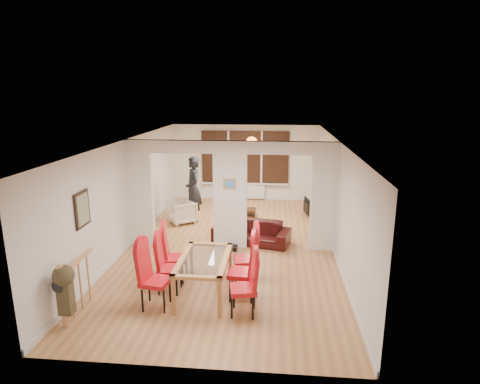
# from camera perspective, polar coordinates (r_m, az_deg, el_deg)

# --- Properties ---
(floor) EXTENTS (5.00, 9.00, 0.01)m
(floor) POSITION_cam_1_polar(r_m,az_deg,el_deg) (9.97, -1.36, -7.70)
(floor) COLOR #B37A48
(floor) RESTS_ON ground
(room_walls) EXTENTS (5.00, 9.00, 2.60)m
(room_walls) POSITION_cam_1_polar(r_m,az_deg,el_deg) (9.56, -1.40, -0.45)
(room_walls) COLOR silver
(room_walls) RESTS_ON floor
(divider_wall) EXTENTS (5.00, 0.18, 2.60)m
(divider_wall) POSITION_cam_1_polar(r_m,az_deg,el_deg) (9.56, -1.40, -0.45)
(divider_wall) COLOR white
(divider_wall) RESTS_ON floor
(bay_window_blinds) EXTENTS (3.00, 0.08, 1.80)m
(bay_window_blinds) POSITION_cam_1_polar(r_m,az_deg,el_deg) (13.85, 0.71, 4.98)
(bay_window_blinds) COLOR black
(bay_window_blinds) RESTS_ON room_walls
(radiator) EXTENTS (1.40, 0.08, 0.50)m
(radiator) POSITION_cam_1_polar(r_m,az_deg,el_deg) (14.05, 0.69, 0.12)
(radiator) COLOR white
(radiator) RESTS_ON floor
(pendant_light) EXTENTS (0.36, 0.36, 0.36)m
(pendant_light) POSITION_cam_1_polar(r_m,az_deg,el_deg) (12.61, 1.68, 7.05)
(pendant_light) COLOR orange
(pendant_light) RESTS_ON room_walls
(stair_newel) EXTENTS (0.40, 1.20, 1.10)m
(stair_newel) POSITION_cam_1_polar(r_m,az_deg,el_deg) (7.55, -21.99, -11.73)
(stair_newel) COLOR tan
(stair_newel) RESTS_ON floor
(wall_poster) EXTENTS (0.04, 0.52, 0.67)m
(wall_poster) POSITION_cam_1_polar(r_m,az_deg,el_deg) (7.95, -21.53, -2.28)
(wall_poster) COLOR gray
(wall_poster) RESTS_ON room_walls
(pillar_photo) EXTENTS (0.30, 0.03, 0.25)m
(pillar_photo) POSITION_cam_1_polar(r_m,az_deg,el_deg) (9.39, -1.48, 1.17)
(pillar_photo) COLOR #4C8CD8
(pillar_photo) RESTS_ON divider_wall
(dining_table) EXTENTS (0.89, 1.58, 0.74)m
(dining_table) POSITION_cam_1_polar(r_m,az_deg,el_deg) (7.63, -5.11, -11.88)
(dining_table) COLOR #AD7440
(dining_table) RESTS_ON floor
(dining_chair_la) EXTENTS (0.53, 0.53, 1.15)m
(dining_chair_la) POSITION_cam_1_polar(r_m,az_deg,el_deg) (7.27, -11.94, -11.73)
(dining_chair_la) COLOR red
(dining_chair_la) RESTS_ON floor
(dining_chair_lb) EXTENTS (0.45, 0.45, 1.06)m
(dining_chair_lb) POSITION_cam_1_polar(r_m,az_deg,el_deg) (7.77, -10.04, -10.24)
(dining_chair_lb) COLOR red
(dining_chair_lb) RESTS_ON floor
(dining_chair_lc) EXTENTS (0.51, 0.51, 1.10)m
(dining_chair_lc) POSITION_cam_1_polar(r_m,az_deg,el_deg) (8.18, -9.23, -8.76)
(dining_chair_lc) COLOR red
(dining_chair_lc) RESTS_ON floor
(dining_chair_ra) EXTENTS (0.51, 0.51, 1.08)m
(dining_chair_ra) POSITION_cam_1_polar(r_m,az_deg,el_deg) (6.93, 0.46, -13.06)
(dining_chair_ra) COLOR red
(dining_chair_ra) RESTS_ON floor
(dining_chair_rb) EXTENTS (0.50, 0.50, 1.17)m
(dining_chair_rb) POSITION_cam_1_polar(r_m,az_deg,el_deg) (7.41, 0.22, -10.81)
(dining_chair_rb) COLOR red
(dining_chair_rb) RESTS_ON floor
(dining_chair_rc) EXTENTS (0.53, 0.53, 1.12)m
(dining_chair_rc) POSITION_cam_1_polar(r_m,az_deg,el_deg) (7.99, 0.77, -9.09)
(dining_chair_rc) COLOR red
(dining_chair_rc) RESTS_ON floor
(sofa) EXTENTS (2.02, 1.16, 0.56)m
(sofa) POSITION_cam_1_polar(r_m,az_deg,el_deg) (10.11, 1.62, -5.70)
(sofa) COLOR black
(sofa) RESTS_ON floor
(armchair) EXTENTS (0.97, 0.97, 0.65)m
(armchair) POSITION_cam_1_polar(r_m,az_deg,el_deg) (11.71, -8.27, -2.80)
(armchair) COLOR beige
(armchair) RESTS_ON floor
(person) EXTENTS (0.83, 0.71, 1.91)m
(person) POSITION_cam_1_polar(r_m,az_deg,el_deg) (11.67, -6.64, 0.42)
(person) COLOR black
(person) RESTS_ON floor
(television) EXTENTS (0.88, 0.29, 0.51)m
(television) POSITION_cam_1_polar(r_m,az_deg,el_deg) (12.43, 9.29, -2.18)
(television) COLOR black
(television) RESTS_ON floor
(coffee_table) EXTENTS (0.97, 0.54, 0.22)m
(coffee_table) POSITION_cam_1_polar(r_m,az_deg,el_deg) (12.26, 0.05, -2.92)
(coffee_table) COLOR #321C11
(coffee_table) RESTS_ON floor
(bottle) EXTENTS (0.07, 0.07, 0.28)m
(bottle) POSITION_cam_1_polar(r_m,az_deg,el_deg) (12.32, -0.74, -1.63)
(bottle) COLOR #143F19
(bottle) RESTS_ON coffee_table
(bowl) EXTENTS (0.23, 0.23, 0.06)m
(bowl) POSITION_cam_1_polar(r_m,az_deg,el_deg) (12.25, -0.33, -2.28)
(bowl) COLOR #321C11
(bowl) RESTS_ON coffee_table
(shoes) EXTENTS (0.23, 0.25, 0.10)m
(shoes) POSITION_cam_1_polar(r_m,az_deg,el_deg) (9.73, -1.12, -7.95)
(shoes) COLOR black
(shoes) RESTS_ON floor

